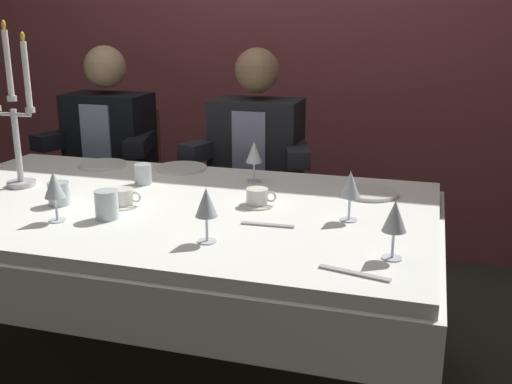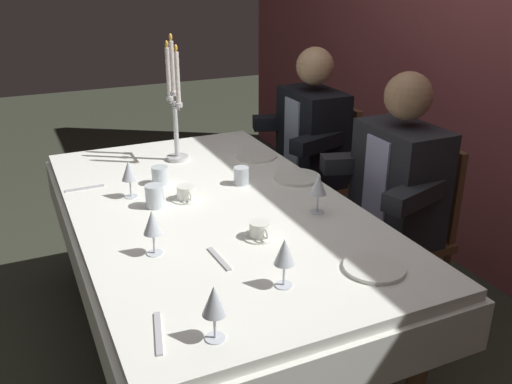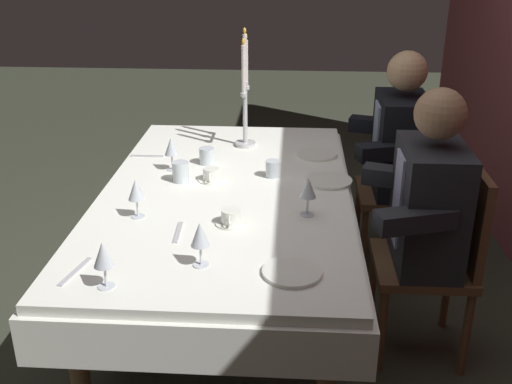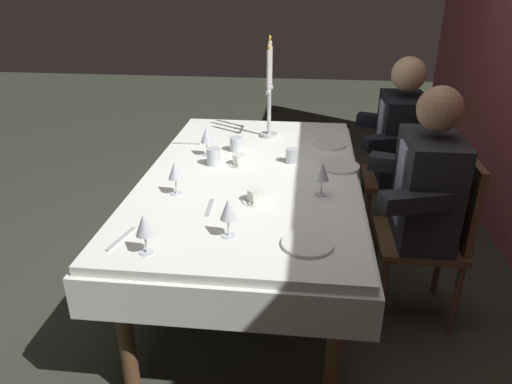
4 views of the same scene
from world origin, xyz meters
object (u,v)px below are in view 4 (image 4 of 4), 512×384
dinner_plate_1 (339,166)px  wine_glass_1 (322,173)px  dinner_plate_0 (329,144)px  coffee_cup_1 (239,160)px  dining_table (251,193)px  water_tumbler_1 (214,157)px  wine_glass_4 (144,226)px  coffee_cup_0 (255,196)px  seated_diner_0 (401,137)px  candelabra (269,96)px  water_tumbler_0 (292,156)px  wine_glass_2 (206,136)px  dinner_plate_2 (307,244)px  water_tumbler_2 (236,144)px  wine_glass_3 (228,211)px  seated_diner_1 (428,188)px  wine_glass_0 (175,172)px

dinner_plate_1 → wine_glass_1: size_ratio=1.33×
dinner_plate_0 → coffee_cup_1: (0.38, -0.50, 0.02)m
dining_table → water_tumbler_1: water_tumbler_1 is taller
wine_glass_4 → coffee_cup_0: 0.61m
seated_diner_0 → candelabra: bearing=-83.6°
water_tumbler_0 → seated_diner_0: 0.87m
seated_diner_0 → dinner_plate_0: bearing=-64.2°
dining_table → wine_glass_2: (-0.23, -0.28, 0.23)m
dinner_plate_2 → water_tumbler_2: size_ratio=2.50×
candelabra → dinner_plate_1: (0.49, 0.42, -0.25)m
coffee_cup_1 → wine_glass_2: bearing=-121.2°
dinner_plate_1 → wine_glass_1: (0.36, -0.10, 0.11)m
wine_glass_3 → seated_diner_1: 1.07m
wine_glass_0 → water_tumbler_0: wine_glass_0 is taller
wine_glass_1 → wine_glass_3: 0.57m
wine_glass_4 → wine_glass_0: bearing=-177.3°
coffee_cup_0 → dinner_plate_2: bearing=34.0°
dinner_plate_0 → seated_diner_0: (-0.22, 0.46, -0.01)m
dinner_plate_2 → seated_diner_1: seated_diner_1 is taller
candelabra → water_tumbler_1: bearing=-26.2°
candelabra → wine_glass_3: bearing=-2.3°
water_tumbler_1 → seated_diner_0: seated_diner_0 is taller
wine_glass_2 → wine_glass_3: 0.94m
wine_glass_0 → water_tumbler_0: 0.71m
dinner_plate_1 → seated_diner_0: 0.72m
dining_table → coffee_cup_1: coffee_cup_1 is taller
wine_glass_4 → dinner_plate_1: bearing=141.2°
coffee_cup_0 → seated_diner_0: (-1.05, 0.83, -0.03)m
wine_glass_3 → coffee_cup_1: 0.78m
dining_table → dinner_plate_1: bearing=104.7°
wine_glass_2 → wine_glass_3: bearing=16.9°
water_tumbler_0 → seated_diner_0: size_ratio=0.06×
wine_glass_4 → water_tumbler_0: (-1.00, 0.50, -0.07)m
dinner_plate_0 → coffee_cup_1: 0.63m
wine_glass_2 → water_tumbler_0: wine_glass_2 is taller
water_tumbler_1 → coffee_cup_0: bearing=32.8°
coffee_cup_1 → seated_diner_1: size_ratio=0.11×
candelabra → coffee_cup_0: size_ratio=4.71×
wine_glass_1 → coffee_cup_0: size_ratio=1.24×
dining_table → wine_glass_1: wine_glass_1 is taller
coffee_cup_1 → seated_diner_0: seated_diner_0 is taller
dinner_plate_1 → wine_glass_4: bearing=-38.8°
wine_glass_2 → water_tumbler_0: 0.50m
water_tumbler_2 → seated_diner_0: (-0.38, 1.01, -0.05)m
dining_table → coffee_cup_1: (-0.10, -0.08, 0.15)m
seated_diner_0 → wine_glass_3: bearing=-33.2°
coffee_cup_1 → seated_diner_0: 1.14m
wine_glass_4 → water_tumbler_1: 0.92m
wine_glass_0 → coffee_cup_0: 0.39m
wine_glass_1 → wine_glass_3: same height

